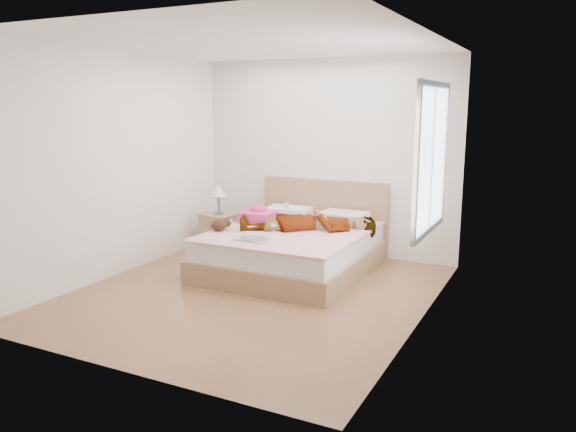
% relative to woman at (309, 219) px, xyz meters
% --- Properties ---
extents(ground, '(4.00, 4.00, 0.00)m').
position_rel_woman_xyz_m(ground, '(-0.14, -1.13, -0.63)').
color(ground, '#512F19').
rests_on(ground, ground).
extents(woman, '(1.79, 1.30, 0.23)m').
position_rel_woman_xyz_m(woman, '(0.00, 0.00, 0.00)').
color(woman, silver).
rests_on(woman, bed).
extents(hair, '(0.50, 0.59, 0.08)m').
position_rel_woman_xyz_m(hair, '(-0.57, 0.45, -0.07)').
color(hair, black).
rests_on(hair, bed).
extents(phone, '(0.08, 0.11, 0.05)m').
position_rel_woman_xyz_m(phone, '(-0.50, 0.40, 0.07)').
color(phone, silver).
rests_on(phone, bed).
extents(room_shell, '(4.00, 4.00, 4.00)m').
position_rel_woman_xyz_m(room_shell, '(1.63, -0.83, 0.87)').
color(room_shell, white).
rests_on(room_shell, ground).
extents(bed, '(1.80, 2.08, 1.00)m').
position_rel_woman_xyz_m(bed, '(-0.14, -0.09, -0.35)').
color(bed, olive).
rests_on(bed, ground).
extents(towel, '(0.46, 0.38, 0.23)m').
position_rel_woman_xyz_m(towel, '(-0.75, 0.06, -0.02)').
color(towel, '#EB3F91').
rests_on(towel, bed).
extents(magazine, '(0.41, 0.28, 0.02)m').
position_rel_woman_xyz_m(magazine, '(-0.31, -0.84, -0.11)').
color(magazine, white).
rests_on(magazine, bed).
extents(coffee_mug, '(0.12, 0.09, 0.09)m').
position_rel_woman_xyz_m(coffee_mug, '(-0.32, -0.32, -0.07)').
color(coffee_mug, silver).
rests_on(coffee_mug, bed).
extents(plush_toy, '(0.23, 0.29, 0.15)m').
position_rel_woman_xyz_m(plush_toy, '(-0.89, -0.59, -0.04)').
color(plush_toy, black).
rests_on(plush_toy, bed).
extents(nightstand, '(0.50, 0.46, 0.92)m').
position_rel_woman_xyz_m(nightstand, '(-1.45, 0.22, -0.32)').
color(nightstand, olive).
rests_on(nightstand, ground).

